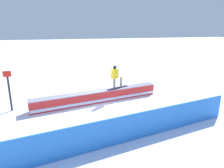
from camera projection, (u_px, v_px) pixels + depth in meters
The scene contains 5 objects.
ground_plane at pixel (98, 102), 12.31m from camera, with size 120.00×120.00×0.00m, color white.
grind_box at pixel (98, 97), 12.23m from camera, with size 7.70×2.17×0.70m.
snowboarder at pixel (116, 76), 12.36m from camera, with size 1.53×0.94×1.44m.
safety_fence at pixel (120, 130), 7.82m from camera, with size 11.13×0.06×1.14m, color blue.
trail_marker at pixel (9, 90), 10.73m from camera, with size 0.40×0.10×2.18m.
Camera 1 is at (2.04, 11.40, 4.40)m, focal length 33.00 mm.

